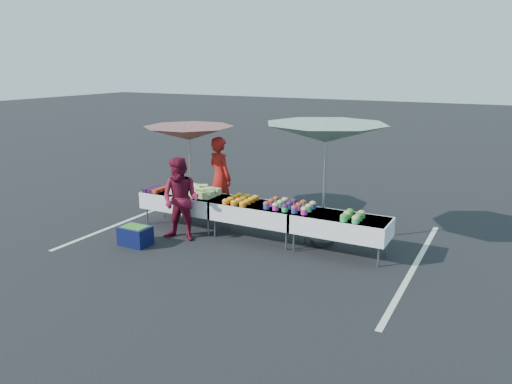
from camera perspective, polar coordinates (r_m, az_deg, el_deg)
The scene contains 17 objects.
ground at distance 10.40m, azimuth 0.00°, elevation -5.34°, with size 80.00×80.00×0.00m, color black.
stripe_left at distance 12.15m, azimuth -13.48°, elevation -2.79°, with size 0.10×5.00×0.00m, color silver.
stripe_right at distance 9.44m, azimuth 17.63°, elevation -8.17°, with size 0.10×5.00×0.00m, color silver.
table_left at distance 11.14m, azimuth -8.22°, elevation -0.99°, with size 1.86×0.81×0.75m.
table_center at distance 10.21m, azimuth 0.00°, elevation -2.26°, with size 1.86×0.81×0.75m.
table_right at distance 9.55m, azimuth 9.62°, elevation -3.69°, with size 1.86×0.81×0.75m.
berry_punnets at distance 11.46m, azimuth -11.31°, elevation 0.39°, with size 0.40×0.54×0.08m.
corn_pile at distance 10.96m, azimuth -7.04°, elevation 0.19°, with size 1.16×0.57×0.26m.
plastic_bags at distance 10.68m, azimuth -7.89°, elevation -0.58°, with size 0.30×0.25×0.05m, color white.
carrot_bowls at distance 10.31m, azimuth -1.75°, elevation -0.86°, with size 0.55×0.69×0.11m.
potato_cups at distance 9.83m, azimuth 3.87°, elevation -1.47°, with size 0.94×0.58×0.16m.
bean_baskets at distance 9.31m, azimuth 11.00°, elevation -2.68°, with size 0.36×0.50×0.15m.
vendor at distance 11.62m, azimuth -4.12°, elevation 1.67°, with size 0.70×0.46×1.91m, color maroon.
customer at distance 10.21m, azimuth -8.59°, elevation -0.84°, with size 0.83×0.65×1.71m, color maroon.
umbrella_left at distance 11.72m, azimuth -7.68°, elevation 6.61°, with size 2.62×2.62×2.15m.
umbrella_right at distance 9.71m, azimuth 8.00°, elevation 6.59°, with size 2.58×2.58×2.45m.
storage_bin at distance 10.28m, azimuth -13.63°, elevation -4.82°, with size 0.59×0.43×0.39m.
Camera 1 is at (4.57, -8.65, 3.54)m, focal length 35.00 mm.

